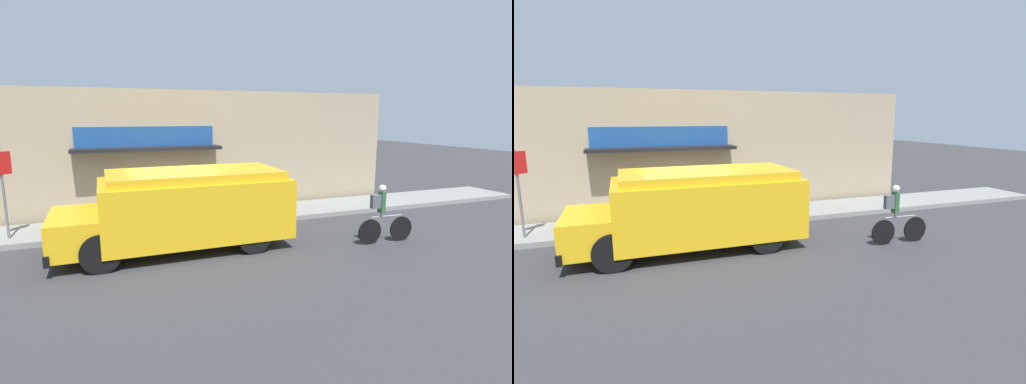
{
  "view_description": "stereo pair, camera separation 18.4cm",
  "coord_description": "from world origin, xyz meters",
  "views": [
    {
      "loc": [
        -1.91,
        -11.41,
        3.41
      ],
      "look_at": [
        2.43,
        -0.2,
        1.1
      ],
      "focal_mm": 28.0,
      "sensor_mm": 36.0,
      "label": 1
    },
    {
      "loc": [
        -1.74,
        -11.47,
        3.41
      ],
      "look_at": [
        2.43,
        -0.2,
        1.1
      ],
      "focal_mm": 28.0,
      "sensor_mm": 36.0,
      "label": 2
    }
  ],
  "objects": [
    {
      "name": "school_bus",
      "position": [
        -0.03,
        -1.39,
        1.08
      ],
      "size": [
        5.82,
        2.87,
        2.03
      ],
      "rotation": [
        0.0,
        0.0,
        -0.0
      ],
      "color": "yellow",
      "rests_on": "ground_plane"
    },
    {
      "name": "storefront",
      "position": [
        -0.02,
        2.38,
        2.15
      ],
      "size": [
        17.62,
        1.01,
        4.27
      ],
      "color": "tan",
      "rests_on": "ground_plane"
    },
    {
      "name": "sidewalk",
      "position": [
        0.0,
        1.05,
        0.08
      ],
      "size": [
        28.0,
        2.09,
        0.16
      ],
      "color": "gray",
      "rests_on": "ground_plane"
    },
    {
      "name": "ground_plane",
      "position": [
        0.0,
        0.0,
        0.0
      ],
      "size": [
        70.0,
        70.0,
        0.0
      ],
      "primitive_type": "plane",
      "color": "#38383A"
    },
    {
      "name": "stop_sign_post",
      "position": [
        -4.39,
        0.59,
        1.75
      ],
      "size": [
        0.45,
        0.45,
        2.38
      ],
      "color": "slate",
      "rests_on": "sidewalk"
    },
    {
      "name": "cyclist",
      "position": [
        5.04,
        -2.93,
        0.76
      ],
      "size": [
        1.68,
        0.21,
        1.61
      ],
      "rotation": [
        0.0,
        0.0,
        -0.05
      ],
      "color": "black",
      "rests_on": "ground_plane"
    }
  ]
}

